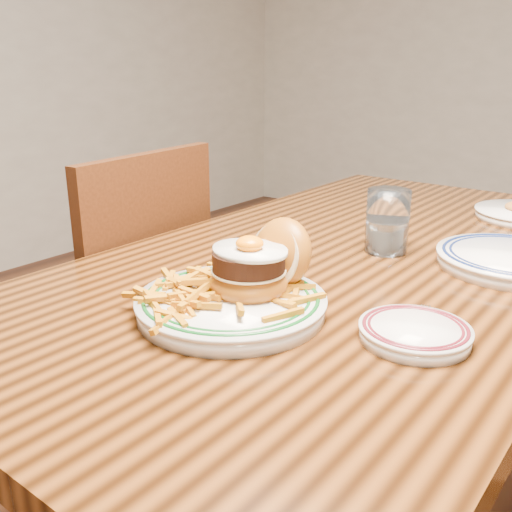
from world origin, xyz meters
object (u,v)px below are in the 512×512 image
Objects in this scene: table at (354,293)px; chair_left at (120,316)px; side_plate at (415,331)px; main_plate at (240,288)px.

table is 1.72× the size of chair_left.
side_plate is at bearing -15.87° from chair_left.
table is 5.11× the size of main_plate.
table is 0.40m from side_plate.
side_plate is (0.85, -0.15, 0.27)m from chair_left.
chair_left is 2.97× the size of main_plate.
table is at bearing 8.34° from chair_left.
side_plate is at bearing 25.96° from main_plate.
table is at bearing 99.39° from main_plate.
table is 0.39m from main_plate.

